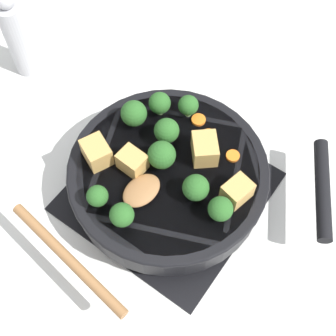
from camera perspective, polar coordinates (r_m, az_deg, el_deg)
name	(u,v)px	position (r m, az deg, el deg)	size (l,w,h in m)	color
ground_plane	(168,192)	(0.84, 0.00, -2.91)	(2.40, 2.40, 0.00)	silver
front_burner_grate	(168,189)	(0.83, 0.00, -2.53)	(0.31, 0.31, 0.03)	black
skillet_pan	(169,176)	(0.79, 0.16, -0.96)	(0.44, 0.37, 0.06)	black
wooden_spoon	(101,228)	(0.72, -8.19, -7.23)	(0.24, 0.21, 0.02)	olive
tofu_cube_center_large	(237,191)	(0.73, 8.43, -2.83)	(0.04, 0.03, 0.03)	tan
tofu_cube_near_handle	(97,152)	(0.77, -8.70, 1.89)	(0.05, 0.04, 0.04)	tan
tofu_cube_east_chunk	(132,162)	(0.75, -4.39, 0.78)	(0.04, 0.03, 0.03)	tan
tofu_cube_west_chunk	(205,149)	(0.76, 4.50, 2.34)	(0.05, 0.04, 0.04)	tan
broccoli_floret_near_spoon	(196,188)	(0.72, 3.41, -2.42)	(0.04, 0.04, 0.05)	#709956
broccoli_floret_center_top	(97,196)	(0.72, -8.60, -3.42)	(0.03, 0.03, 0.04)	#709956
broccoli_floret_east_rim	(161,156)	(0.74, -0.88, 1.47)	(0.05, 0.05, 0.05)	#709956
broccoli_floret_west_rim	(160,103)	(0.81, -1.02, 7.90)	(0.04, 0.04, 0.05)	#709956
broccoli_floret_north_edge	(220,209)	(0.71, 6.41, -5.00)	(0.04, 0.04, 0.05)	#709956
broccoli_floret_south_cluster	(188,106)	(0.81, 2.49, 7.62)	(0.04, 0.04, 0.04)	#709956
broccoli_floret_mid_floret	(167,131)	(0.77, -0.17, 4.56)	(0.04, 0.04, 0.05)	#709956
broccoli_floret_small_inner	(120,214)	(0.70, -5.90, -5.56)	(0.04, 0.04, 0.04)	#709956
broccoli_floret_tall_stem	(134,114)	(0.79, -4.19, 6.63)	(0.04, 0.04, 0.05)	#709956
carrot_slice_orange_thin	(209,135)	(0.80, 4.98, 4.05)	(0.02, 0.02, 0.01)	orange
carrot_slice_near_center	(198,120)	(0.82, 3.74, 5.88)	(0.02, 0.02, 0.01)	orange
carrot_slice_edge_slice	(233,156)	(0.78, 7.91, 1.47)	(0.02, 0.02, 0.01)	orange
pepper_mill	(18,37)	(0.99, -17.78, 15.01)	(0.05, 0.05, 0.19)	#B2B2B7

